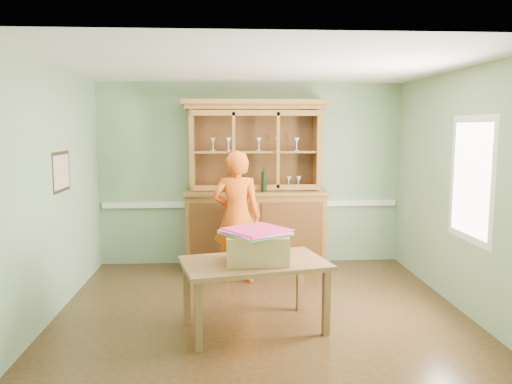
{
  "coord_description": "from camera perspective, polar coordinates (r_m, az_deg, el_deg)",
  "views": [
    {
      "loc": [
        -0.38,
        -5.43,
        2.05
      ],
      "look_at": [
        -0.02,
        0.4,
        1.29
      ],
      "focal_mm": 35.0,
      "sensor_mm": 36.0,
      "label": 1
    }
  ],
  "objects": [
    {
      "name": "wall_front",
      "position": [
        3.53,
        2.79,
        -4.07
      ],
      "size": [
        4.5,
        0.0,
        4.5
      ],
      "primitive_type": "plane",
      "rotation": [
        -1.57,
        0.0,
        0.0
      ],
      "color": "gray",
      "rests_on": "floor"
    },
    {
      "name": "ceiling",
      "position": [
        5.49,
        0.52,
        14.22
      ],
      "size": [
        4.5,
        4.5,
        0.0
      ],
      "primitive_type": "plane",
      "rotation": [
        3.14,
        0.0,
        0.0
      ],
      "color": "white",
      "rests_on": "wall_back"
    },
    {
      "name": "chair_rail",
      "position": [
        7.51,
        -0.56,
        -1.38
      ],
      "size": [
        4.41,
        0.05,
        0.08
      ],
      "primitive_type": "cube",
      "color": "white",
      "rests_on": "wall_back"
    },
    {
      "name": "dining_table",
      "position": [
        5.09,
        -0.19,
        -8.81
      ],
      "size": [
        1.58,
        1.15,
        0.71
      ],
      "rotation": [
        0.0,
        0.0,
        0.23
      ],
      "color": "brown",
      "rests_on": "floor"
    },
    {
      "name": "floor",
      "position": [
        5.82,
        0.48,
        -13.2
      ],
      "size": [
        4.5,
        4.5,
        0.0
      ],
      "primitive_type": "plane",
      "color": "#4F3419",
      "rests_on": "ground"
    },
    {
      "name": "framed_map",
      "position": [
        6.04,
        -21.31,
        2.16
      ],
      "size": [
        0.03,
        0.6,
        0.46
      ],
      "color": "#2E2112",
      "rests_on": "wall_left"
    },
    {
      "name": "china_hutch",
      "position": [
        7.27,
        -0.09,
        -2.07
      ],
      "size": [
        2.07,
        0.68,
        2.43
      ],
      "color": "#935D27",
      "rests_on": "floor"
    },
    {
      "name": "person",
      "position": [
        6.59,
        -2.21,
        -2.85
      ],
      "size": [
        0.68,
        0.48,
        1.75
      ],
      "primitive_type": "imported",
      "rotation": [
        0.0,
        0.0,
        3.04
      ],
      "color": "#DD500D",
      "rests_on": "floor"
    },
    {
      "name": "kite_stack",
      "position": [
        4.96,
        -0.1,
        -4.55
      ],
      "size": [
        0.74,
        0.74,
        0.05
      ],
      "rotation": [
        0.0,
        0.0,
        0.6
      ],
      "color": "#CCF61F",
      "rests_on": "cardboard_box"
    },
    {
      "name": "wall_back",
      "position": [
        7.48,
        -0.58,
        2.05
      ],
      "size": [
        4.5,
        0.0,
        4.5
      ],
      "primitive_type": "plane",
      "rotation": [
        1.57,
        0.0,
        0.0
      ],
      "color": "gray",
      "rests_on": "floor"
    },
    {
      "name": "cardboard_box",
      "position": [
        5.01,
        0.12,
        -6.39
      ],
      "size": [
        0.61,
        0.49,
        0.28
      ],
      "primitive_type": "cube",
      "rotation": [
        0.0,
        0.0,
        -0.0
      ],
      "color": "tan",
      "rests_on": "dining_table"
    },
    {
      "name": "wall_right",
      "position": [
        6.08,
        22.17,
        0.25
      ],
      "size": [
        0.0,
        4.0,
        4.0
      ],
      "primitive_type": "plane",
      "rotation": [
        1.57,
        0.0,
        -1.57
      ],
      "color": "gray",
      "rests_on": "floor"
    },
    {
      "name": "window_panel",
      "position": [
        5.79,
        23.33,
        1.35
      ],
      "size": [
        0.03,
        0.96,
        1.36
      ],
      "color": "white",
      "rests_on": "wall_right"
    },
    {
      "name": "wall_left",
      "position": [
        5.79,
        -22.31,
        -0.09
      ],
      "size": [
        0.0,
        4.0,
        4.0
      ],
      "primitive_type": "plane",
      "rotation": [
        1.57,
        0.0,
        1.57
      ],
      "color": "gray",
      "rests_on": "floor"
    }
  ]
}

